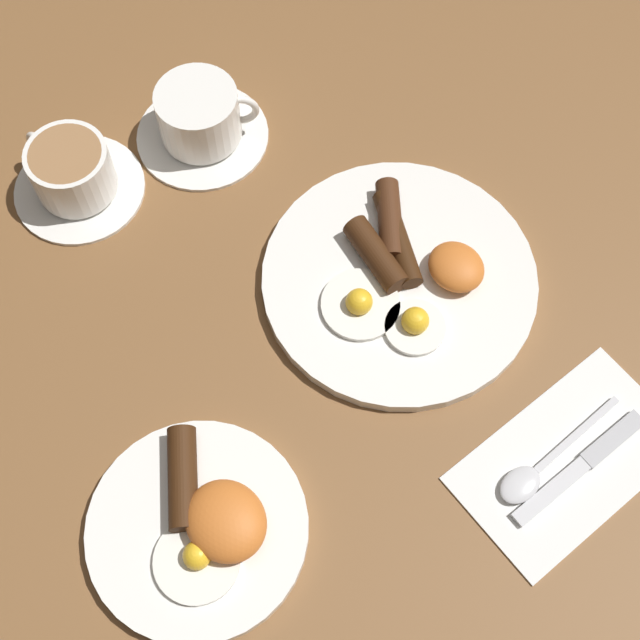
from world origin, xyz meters
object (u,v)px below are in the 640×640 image
object	(u,v)px
breakfast_plate_near	(400,277)
spoon	(533,473)
teacup_far	(73,174)
knife	(587,461)
breakfast_plate_far	(202,525)
teacup_near	(200,119)

from	to	relation	value
breakfast_plate_near	spoon	size ratio (longest dim) A/B	1.83
teacup_far	spoon	size ratio (longest dim) A/B	0.92
teacup_far	knife	world-z (taller)	teacup_far
knife	spoon	bearing A→B (deg)	-25.23
breakfast_plate_far	teacup_far	world-z (taller)	teacup_far
teacup_far	spoon	bearing A→B (deg)	-163.77
spoon	teacup_far	bearing A→B (deg)	-74.61
teacup_far	knife	xyz separation A→B (m)	(-0.57, -0.21, -0.02)
teacup_far	breakfast_plate_near	bearing A→B (deg)	-147.38
knife	spoon	world-z (taller)	spoon
breakfast_plate_far	spoon	size ratio (longest dim) A/B	1.31
breakfast_plate_far	knife	distance (m)	0.37
spoon	knife	bearing A→B (deg)	152.96
breakfast_plate_far	spoon	world-z (taller)	breakfast_plate_far
teacup_near	teacup_far	bearing A→B (deg)	79.08
teacup_near	spoon	size ratio (longest dim) A/B	0.96
breakfast_plate_far	knife	world-z (taller)	breakfast_plate_far
teacup_near	knife	bearing A→B (deg)	-173.83
breakfast_plate_near	breakfast_plate_far	xyz separation A→B (m)	(-0.08, 0.31, 0.00)
breakfast_plate_near	teacup_far	bearing A→B (deg)	32.62
teacup_far	teacup_near	bearing A→B (deg)	-100.92
teacup_far	knife	bearing A→B (deg)	-160.03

